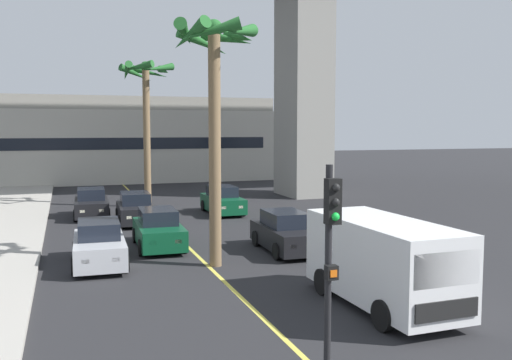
% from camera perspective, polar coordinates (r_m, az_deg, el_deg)
% --- Properties ---
extents(lane_stripe_center, '(0.14, 56.00, 0.01)m').
position_cam_1_polar(lane_stripe_center, '(24.40, -7.68, -6.09)').
color(lane_stripe_center, '#DBCC4C').
rests_on(lane_stripe_center, ground).
extents(pier_building_backdrop, '(28.30, 8.04, 7.59)m').
position_cam_1_polar(pier_building_backdrop, '(52.81, -13.94, 3.98)').
color(pier_building_backdrop, beige).
rests_on(pier_building_backdrop, ground).
extents(car_queue_front, '(1.89, 4.13, 1.56)m').
position_cam_1_polar(car_queue_front, '(31.58, -3.44, -2.14)').
color(car_queue_front, '#0C4728').
rests_on(car_queue_front, ground).
extents(car_queue_second, '(1.93, 4.15, 1.56)m').
position_cam_1_polar(car_queue_second, '(22.90, -9.94, -5.05)').
color(car_queue_second, '#0C4728').
rests_on(car_queue_second, ground).
extents(car_queue_third, '(1.91, 4.14, 1.56)m').
position_cam_1_polar(car_queue_third, '(21.96, 3.05, -5.42)').
color(car_queue_third, black).
rests_on(car_queue_third, ground).
extents(car_queue_fourth, '(1.93, 4.15, 1.56)m').
position_cam_1_polar(car_queue_fourth, '(31.52, -16.47, -2.37)').
color(car_queue_fourth, black).
rests_on(car_queue_fourth, ground).
extents(car_queue_fifth, '(1.94, 4.15, 1.56)m').
position_cam_1_polar(car_queue_fifth, '(20.49, -15.73, -6.40)').
color(car_queue_fifth, '#B7BABF').
rests_on(car_queue_fifth, ground).
extents(car_queue_sixth, '(1.94, 4.16, 1.56)m').
position_cam_1_polar(car_queue_sixth, '(28.96, -12.21, -2.93)').
color(car_queue_sixth, black).
rests_on(car_queue_sixth, ground).
extents(delivery_van, '(2.25, 5.29, 2.36)m').
position_cam_1_polar(delivery_van, '(15.43, 12.82, -8.01)').
color(delivery_van, white).
rests_on(delivery_van, ground).
extents(traffic_light_median_near, '(0.24, 0.37, 4.20)m').
position_cam_1_polar(traffic_light_median_near, '(9.50, 7.60, -7.44)').
color(traffic_light_median_near, black).
rests_on(traffic_light_median_near, ground).
extents(palm_tree_near_median, '(3.39, 3.44, 8.81)m').
position_cam_1_polar(palm_tree_near_median, '(34.65, -11.20, 8.60)').
color(palm_tree_near_median, brown).
rests_on(palm_tree_near_median, ground).
extents(palm_tree_mid_median, '(3.01, 3.09, 8.47)m').
position_cam_1_polar(palm_tree_mid_median, '(19.34, -4.29, 10.72)').
color(palm_tree_mid_median, brown).
rests_on(palm_tree_mid_median, ground).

